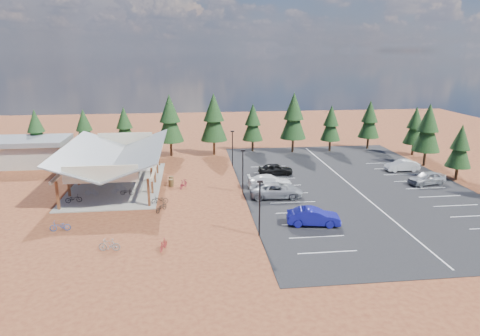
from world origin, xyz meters
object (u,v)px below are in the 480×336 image
Objects in this scene: lamp_post_1 at (243,168)px; bike_5 at (119,189)px; bike_6 at (128,174)px; bike_4 at (127,192)px; bike_1 at (91,192)px; trash_bin_1 at (171,180)px; bike_10 at (60,226)px; bike_11 at (163,244)px; bike_15 at (183,184)px; car_1 at (313,217)px; car_8 at (427,178)px; bike_12 at (161,207)px; trash_bin_0 at (171,183)px; bike_0 at (74,199)px; car_2 at (276,190)px; bike_pavilion at (115,154)px; bike_16 at (160,200)px; bike_2 at (97,177)px; outbuilding at (29,151)px; bike_3 at (109,169)px; car_3 at (270,181)px; car_9 at (402,166)px; bike_13 at (109,245)px; lamp_post_2 at (232,146)px; bike_7 at (131,165)px; lamp_post_0 at (260,204)px.

bike_5 is (-14.22, 1.27, -2.36)m from lamp_post_1.
bike_4 is at bearing -175.19° from bike_6.
bike_1 is 0.87× the size of bike_5.
bike_1 reaches higher than trash_bin_1.
bike_10 reaches higher than bike_11.
car_1 reaches higher than bike_15.
bike_4 is 36.11m from car_8.
bike_1 is 9.95m from bike_12.
trash_bin_0 is 0.18× the size of car_1.
bike_0 is 0.28× the size of car_2.
bike_pavilion reaches higher than bike_16.
bike_pavilion is at bearing 166.55° from trash_bin_0.
car_8 is at bearing 1.20° from lamp_post_1.
bike_2 is at bearing 151.06° from bike_pavilion.
bike_0 is 1.14× the size of bike_1.
bike_15 is (1.48, 16.51, 0.06)m from bike_11.
bike_2 is at bearing -40.08° from outbuilding.
outbuilding is at bearing 75.26° from bike_3.
car_3 reaches higher than trash_bin_0.
bike_5 reaches higher than bike_0.
car_9 is (40.72, 15.57, 0.31)m from bike_10.
lamp_post_1 is 4.33m from car_3.
bike_0 reaches higher than bike_4.
car_8 is (40.08, -0.26, 0.30)m from bike_1.
bike_11 is at bearing -89.91° from trash_bin_1.
bike_11 is 34.38m from car_8.
bike_6 is at bearing -169.70° from bike_13.
car_2 is (3.52, -14.10, -2.10)m from lamp_post_2.
bike_5 is at bearing -153.24° from bike_3.
bike_12 is at bearing -151.16° from lamp_post_1.
bike_6 is 4.17m from bike_7.
outbuilding is 24.21m from trash_bin_0.
bike_pavilion reaches higher than bike_0.
bike_2 is at bearing 76.79° from car_3.
trash_bin_1 is at bearing 116.81° from lamp_post_0.
lamp_post_1 reaches higher than car_3.
bike_12 reaches higher than bike_4.
bike_5 is at bearing -102.81° from car_8.
bike_7 is at bearing -45.67° from bike_2.
bike_4 is at bearing -82.24° from bike_0.
outbuilding reaches higher than bike_10.
car_2 is (16.74, -2.53, 0.37)m from bike_4.
lamp_post_2 reaches higher than car_9.
bike_16 is at bearing -145.01° from bike_7.
bike_4 is at bearing -156.65° from bike_2.
bike_11 is at bearing 137.59° from car_2.
outbuilding is at bearing 151.03° from trash_bin_1.
outbuilding reaches higher than bike_7.
trash_bin_0 is at bearing 67.89° from car_2.
bike_7 is at bearing 139.89° from lamp_post_1.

